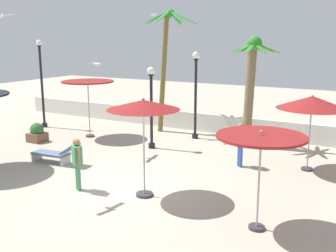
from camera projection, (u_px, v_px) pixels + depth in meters
name	position (u px, v px, depth m)	size (l,w,h in m)	color
ground_plane	(122.00, 188.00, 12.25)	(56.00, 56.00, 0.00)	#B2A893
boundary_wall	(223.00, 124.00, 19.20)	(25.20, 0.30, 0.89)	silver
patio_umbrella_1	(88.00, 84.00, 18.12)	(2.37, 2.37, 2.73)	#333338
patio_umbrella_2	(312.00, 103.00, 13.41)	(2.37, 2.37, 2.66)	#333338
patio_umbrella_3	(261.00, 142.00, 9.15)	(2.08, 2.08, 2.45)	#333338
patio_umbrella_4	(143.00, 107.00, 11.09)	(2.08, 2.08, 2.90)	#333338
palm_tree_1	(166.00, 53.00, 18.82)	(2.90, 2.90, 5.83)	brown
palm_tree_2	(251.00, 79.00, 16.41)	(2.11, 2.11, 4.62)	brown
lamp_post_0	(42.00, 80.00, 20.18)	(0.31, 0.31, 4.44)	black
lamp_post_1	(196.00, 88.00, 17.87)	(0.34, 0.34, 3.94)	black
lamp_post_2	(151.00, 102.00, 16.31)	(0.33, 0.33, 3.39)	black
lounge_chair_1	(56.00, 153.00, 14.58)	(1.92, 0.78, 0.83)	#B7B7BC
guest_0	(241.00, 140.00, 14.11)	(0.42, 0.42, 1.61)	#3359B2
guest_1	(77.00, 159.00, 11.90)	(0.48, 0.40, 1.61)	#3F8C59
seagull_1	(153.00, 14.00, 21.52)	(0.56, 1.26, 0.14)	white
seagull_2	(97.00, 64.00, 15.26)	(0.39, 1.05, 0.14)	white
planter	(37.00, 133.00, 17.68)	(0.70, 0.70, 0.85)	brown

